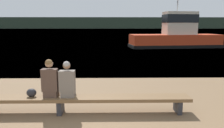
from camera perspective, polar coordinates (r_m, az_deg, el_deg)
water_surface at (r=129.53m, az=-1.23°, el=9.06°), size 240.00×240.00×0.00m
far_shoreline at (r=162.93m, az=-1.19°, el=10.67°), size 600.00×12.00×7.95m
bench_main at (r=6.06m, az=-13.37°, el=-9.05°), size 6.93×0.52×0.45m
person_left at (r=5.97m, az=-15.87°, el=-4.21°), size 0.41×0.38×1.02m
person_right at (r=5.88m, az=-11.58°, el=-4.56°), size 0.41×0.38×0.97m
shopping_bag at (r=6.22m, az=-20.29°, el=-7.04°), size 0.26×0.20×0.22m
tugboat_red at (r=24.43m, az=16.36°, el=6.99°), size 9.84×4.01×7.12m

